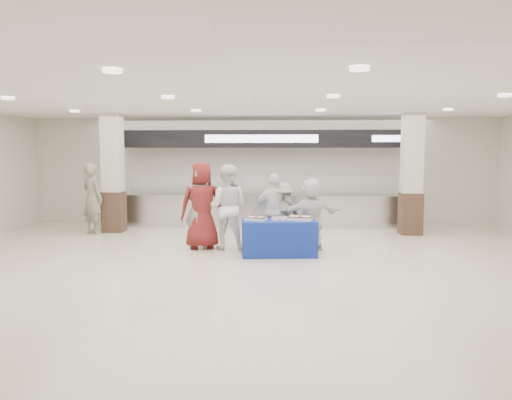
# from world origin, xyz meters

# --- Properties ---
(ground) EXTENTS (14.00, 14.00, 0.00)m
(ground) POSITION_xyz_m (0.00, 0.00, 0.00)
(ground) COLOR beige
(ground) RESTS_ON ground
(serving_line) EXTENTS (8.70, 0.85, 2.80)m
(serving_line) POSITION_xyz_m (0.00, 5.40, 1.16)
(serving_line) COLOR silver
(serving_line) RESTS_ON ground
(column_left) EXTENTS (0.55, 0.55, 3.20)m
(column_left) POSITION_xyz_m (-4.00, 4.20, 1.53)
(column_left) COLOR #382319
(column_left) RESTS_ON ground
(column_right) EXTENTS (0.55, 0.55, 3.20)m
(column_right) POSITION_xyz_m (4.00, 4.20, 1.53)
(column_right) COLOR #382319
(column_right) RESTS_ON ground
(display_table) EXTENTS (1.62, 0.93, 0.75)m
(display_table) POSITION_xyz_m (0.53, 1.29, 0.38)
(display_table) COLOR navy
(display_table) RESTS_ON ground
(sheet_cake_left) EXTENTS (0.49, 0.42, 0.09)m
(sheet_cake_left) POSITION_xyz_m (0.04, 1.26, 0.80)
(sheet_cake_left) COLOR silver
(sheet_cake_left) RESTS_ON display_table
(sheet_cake_right) EXTENTS (0.55, 0.46, 0.10)m
(sheet_cake_right) POSITION_xyz_m (0.97, 1.32, 0.80)
(sheet_cake_right) COLOR silver
(sheet_cake_right) RESTS_ON display_table
(cupcake_tray) EXTENTS (0.47, 0.39, 0.07)m
(cupcake_tray) POSITION_xyz_m (0.59, 1.28, 0.78)
(cupcake_tray) COLOR #A5A6AA
(cupcake_tray) RESTS_ON display_table
(civilian_maroon) EXTENTS (1.06, 0.79, 1.97)m
(civilian_maroon) POSITION_xyz_m (-1.21, 1.93, 0.98)
(civilian_maroon) COLOR maroon
(civilian_maroon) RESTS_ON ground
(soldier_a) EXTENTS (0.76, 0.60, 1.83)m
(soldier_a) POSITION_xyz_m (-1.29, 1.93, 0.91)
(soldier_a) COLOR slate
(soldier_a) RESTS_ON ground
(chef_tall) EXTENTS (0.98, 0.79, 1.90)m
(chef_tall) POSITION_xyz_m (-0.64, 1.93, 0.95)
(chef_tall) COLOR white
(chef_tall) RESTS_ON ground
(chef_short) EXTENTS (1.01, 0.46, 1.70)m
(chef_short) POSITION_xyz_m (0.43, 1.93, 0.85)
(chef_short) COLOR white
(chef_short) RESTS_ON ground
(soldier_b) EXTENTS (1.08, 0.79, 1.50)m
(soldier_b) POSITION_xyz_m (0.61, 2.01, 0.75)
(soldier_b) COLOR slate
(soldier_b) RESTS_ON ground
(civilian_white) EXTENTS (1.57, 0.86, 1.61)m
(civilian_white) POSITION_xyz_m (1.24, 1.93, 0.81)
(civilian_white) COLOR white
(civilian_white) RESTS_ON ground
(soldier_bg) EXTENTS (0.83, 0.76, 1.89)m
(soldier_bg) POSITION_xyz_m (-4.45, 3.84, 0.95)
(soldier_bg) COLOR slate
(soldier_bg) RESTS_ON ground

